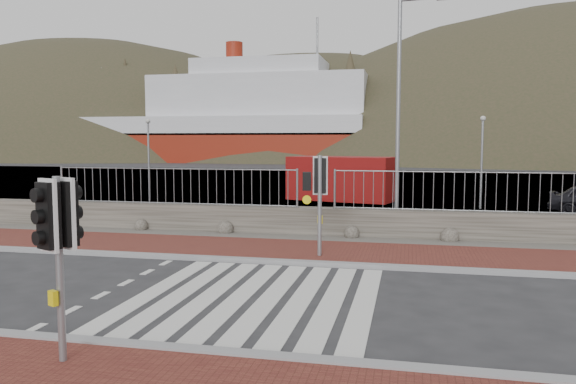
% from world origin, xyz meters
% --- Properties ---
extents(ground, '(220.00, 220.00, 0.00)m').
position_xyz_m(ground, '(0.00, 0.00, 0.00)').
color(ground, '#28282B').
rests_on(ground, ground).
extents(sidewalk_far, '(40.00, 3.00, 0.08)m').
position_xyz_m(sidewalk_far, '(0.00, 4.50, 0.04)').
color(sidewalk_far, brown).
rests_on(sidewalk_far, ground).
extents(kerb_near, '(40.00, 0.25, 0.12)m').
position_xyz_m(kerb_near, '(0.00, -3.00, 0.05)').
color(kerb_near, gray).
rests_on(kerb_near, ground).
extents(kerb_far, '(40.00, 0.25, 0.12)m').
position_xyz_m(kerb_far, '(0.00, 3.00, 0.05)').
color(kerb_far, gray).
rests_on(kerb_far, ground).
extents(zebra_crossing, '(4.62, 5.60, 0.01)m').
position_xyz_m(zebra_crossing, '(-0.00, 0.00, 0.01)').
color(zebra_crossing, silver).
rests_on(zebra_crossing, ground).
extents(gravel_strip, '(40.00, 1.50, 0.06)m').
position_xyz_m(gravel_strip, '(0.00, 6.50, 0.03)').
color(gravel_strip, '#59544C').
rests_on(gravel_strip, ground).
extents(stone_wall, '(40.00, 0.60, 0.90)m').
position_xyz_m(stone_wall, '(0.00, 7.30, 0.45)').
color(stone_wall, '#48443B').
rests_on(stone_wall, ground).
extents(railing, '(18.07, 0.07, 1.22)m').
position_xyz_m(railing, '(0.00, 7.15, 1.82)').
color(railing, gray).
rests_on(railing, stone_wall).
extents(quay, '(120.00, 40.00, 0.50)m').
position_xyz_m(quay, '(0.00, 27.90, 0.00)').
color(quay, '#4C4C4F').
rests_on(quay, ground).
extents(water, '(220.00, 50.00, 0.05)m').
position_xyz_m(water, '(0.00, 62.90, 0.00)').
color(water, '#3F4C54').
rests_on(water, ground).
extents(ferry, '(50.00, 16.00, 20.00)m').
position_xyz_m(ferry, '(-24.65, 67.90, 5.36)').
color(ferry, maroon).
rests_on(ferry, ground).
extents(hills_backdrop, '(254.00, 90.00, 100.00)m').
position_xyz_m(hills_backdrop, '(6.74, 87.90, -23.05)').
color(hills_backdrop, '#31351F').
rests_on(hills_backdrop, ground).
extents(traffic_signal_near, '(0.43, 0.35, 2.57)m').
position_xyz_m(traffic_signal_near, '(-1.64, -3.75, 1.85)').
color(traffic_signal_near, gray).
rests_on(traffic_signal_near, ground).
extents(traffic_signal_far, '(0.64, 0.26, 2.66)m').
position_xyz_m(traffic_signal_far, '(0.61, 3.86, 1.94)').
color(traffic_signal_far, gray).
rests_on(traffic_signal_far, ground).
extents(streetlight, '(1.59, 0.35, 7.51)m').
position_xyz_m(streetlight, '(2.62, 8.09, 4.22)').
color(streetlight, gray).
rests_on(streetlight, ground).
extents(shipping_container, '(5.69, 3.48, 2.21)m').
position_xyz_m(shipping_container, '(-0.51, 18.24, 1.11)').
color(shipping_container, maroon).
rests_on(shipping_container, ground).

